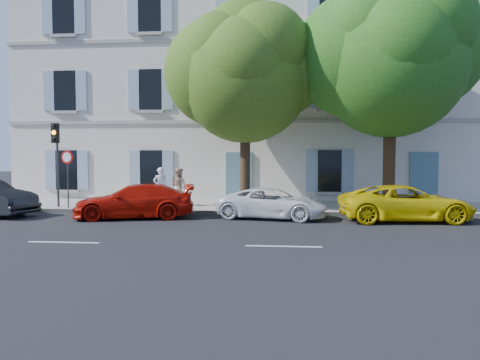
# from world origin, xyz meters

# --- Properties ---
(ground) EXTENTS (90.00, 90.00, 0.00)m
(ground) POSITION_xyz_m (0.00, 0.00, 0.00)
(ground) COLOR black
(sidewalk) EXTENTS (36.00, 4.50, 0.15)m
(sidewalk) POSITION_xyz_m (0.00, 4.45, 0.07)
(sidewalk) COLOR #A09E96
(sidewalk) RESTS_ON ground
(kerb) EXTENTS (36.00, 0.16, 0.16)m
(kerb) POSITION_xyz_m (0.00, 2.28, 0.08)
(kerb) COLOR #9E998E
(kerb) RESTS_ON ground
(building) EXTENTS (28.00, 7.00, 12.00)m
(building) POSITION_xyz_m (0.00, 10.20, 6.00)
(building) COLOR beige
(building) RESTS_ON ground
(car_red_coupe) EXTENTS (4.74, 2.74, 1.29)m
(car_red_coupe) POSITION_xyz_m (-5.59, 0.87, 0.65)
(car_red_coupe) COLOR #AE0F04
(car_red_coupe) RESTS_ON ground
(car_white_coupe) EXTENTS (4.41, 2.66, 1.15)m
(car_white_coupe) POSITION_xyz_m (-0.42, 1.29, 0.57)
(car_white_coupe) COLOR white
(car_white_coupe) RESTS_ON ground
(car_yellow_supercar) EXTENTS (4.85, 2.53, 1.31)m
(car_yellow_supercar) POSITION_xyz_m (4.38, 1.04, 0.65)
(car_yellow_supercar) COLOR yellow
(car_yellow_supercar) RESTS_ON ground
(tree_left) EXTENTS (5.43, 5.43, 8.42)m
(tree_left) POSITION_xyz_m (-1.63, 3.49, 5.57)
(tree_left) COLOR #3A2819
(tree_left) RESTS_ON sidewalk
(tree_right) EXTENTS (5.94, 5.94, 9.16)m
(tree_right) POSITION_xyz_m (4.21, 3.10, 6.02)
(tree_right) COLOR #3A2819
(tree_right) RESTS_ON sidewalk
(traffic_light) EXTENTS (0.30, 0.40, 3.56)m
(traffic_light) POSITION_xyz_m (-9.63, 2.86, 2.73)
(traffic_light) COLOR #383A3D
(traffic_light) RESTS_ON sidewalk
(road_sign) EXTENTS (0.55, 0.14, 2.41)m
(road_sign) POSITION_xyz_m (-9.07, 2.71, 1.88)
(road_sign) COLOR #383A3D
(road_sign) RESTS_ON sidewalk
(pedestrian_a) EXTENTS (0.73, 0.66, 1.69)m
(pedestrian_a) POSITION_xyz_m (-5.35, 3.66, 0.99)
(pedestrian_a) COLOR white
(pedestrian_a) RESTS_ON sidewalk
(pedestrian_b) EXTENTS (1.02, 0.99, 1.66)m
(pedestrian_b) POSITION_xyz_m (-4.57, 3.90, 0.98)
(pedestrian_b) COLOR tan
(pedestrian_b) RESTS_ON sidewalk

